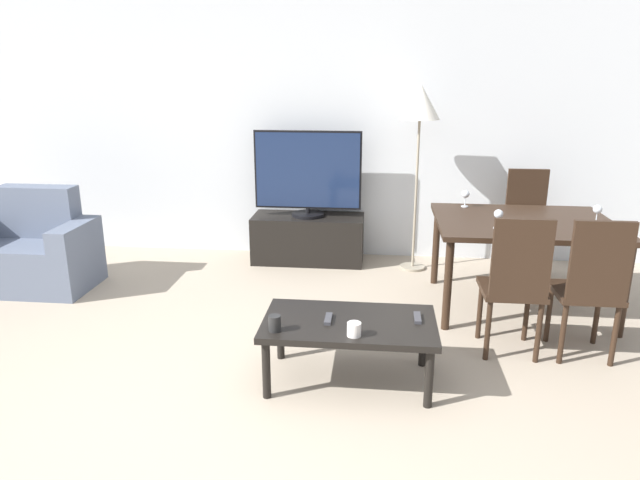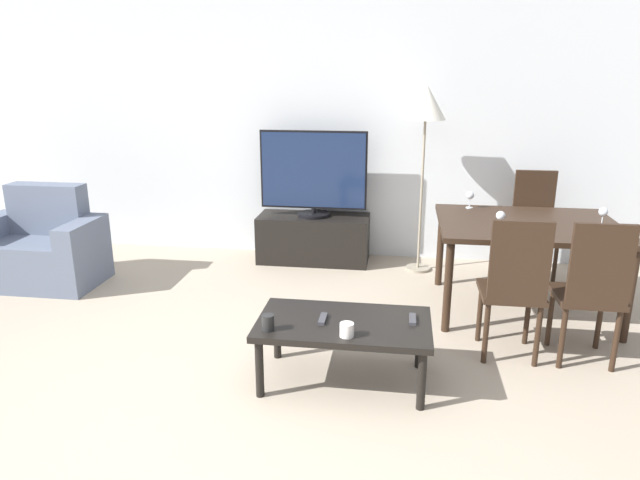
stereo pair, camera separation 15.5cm
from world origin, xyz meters
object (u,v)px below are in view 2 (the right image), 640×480
object	(u,v)px
tv_stand	(314,238)
cup_colored_far	(347,330)
remote_secondary	(323,319)
wine_glass_right	(603,213)
tv	(313,174)
cup_white_near	(268,322)
dining_table	(528,231)
dining_chair_near_right	(592,287)
remote_primary	(413,319)
wine_glass_left	(501,217)
dining_chair_near	(514,284)
floor_lamp	(426,109)
wine_glass_center	(470,196)
dining_chair_far	(534,220)
coffee_table	(344,328)
armchair	(41,250)

from	to	relation	value
tv_stand	cup_colored_far	size ratio (longest dim) A/B	13.55
remote_secondary	wine_glass_right	size ratio (longest dim) A/B	1.03
tv	cup_white_near	world-z (taller)	tv
dining_table	dining_chair_near_right	xyz separation A→B (m)	(0.24, -0.86, -0.12)
tv_stand	remote_secondary	distance (m)	2.34
remote_primary	wine_glass_left	distance (m)	1.22
dining_chair_near	floor_lamp	bearing A→B (deg)	107.90
tv_stand	wine_glass_left	bearing A→B (deg)	-38.73
tv_stand	cup_colored_far	xyz separation A→B (m)	(0.58, -2.49, 0.21)
tv	wine_glass_center	distance (m)	1.54
tv	dining_chair_far	world-z (taller)	tv
dining_table	remote_primary	distance (m)	1.54
cup_colored_far	wine_glass_center	xyz separation A→B (m)	(0.85, 1.92, 0.39)
coffee_table	wine_glass_left	size ratio (longest dim) A/B	7.18
wine_glass_left	wine_glass_right	xyz separation A→B (m)	(0.78, 0.23, 0.00)
floor_lamp	cup_colored_far	bearing A→B (deg)	-101.08
cup_colored_far	tv	bearing A→B (deg)	103.06
armchair	tv_stand	bearing A→B (deg)	22.34
floor_lamp	remote_secondary	world-z (taller)	floor_lamp
cup_white_near	cup_colored_far	world-z (taller)	cup_white_near
armchair	dining_table	distance (m)	4.19
tv_stand	tv	xyz separation A→B (m)	(0.00, -0.00, 0.66)
tv	dining_table	xyz separation A→B (m)	(1.84, -0.99, -0.23)
dining_chair_near	wine_glass_right	size ratio (longest dim) A/B	6.72
coffee_table	remote_primary	world-z (taller)	remote_primary
remote_secondary	tv	bearing A→B (deg)	100.19
armchair	cup_colored_far	bearing A→B (deg)	-27.74
armchair	tv	distance (m)	2.59
dining_table	wine_glass_right	distance (m)	0.55
dining_chair_far	remote_primary	world-z (taller)	dining_chair_far
wine_glass_left	wine_glass_center	distance (m)	0.71
dining_chair_near	remote_secondary	size ratio (longest dim) A/B	6.54
remote_secondary	remote_primary	bearing A→B (deg)	7.70
dining_chair_near_right	floor_lamp	distance (m)	2.24
tv_stand	dining_chair_near_right	distance (m)	2.80
wine_glass_left	remote_secondary	bearing A→B (deg)	-138.37
dining_chair_near	remote_secondary	distance (m)	1.28
remote_secondary	wine_glass_center	size ratio (longest dim) A/B	1.03
dining_chair_near	dining_table	bearing A→B (deg)	74.50
tv_stand	floor_lamp	bearing A→B (deg)	-6.67
cup_white_near	wine_glass_right	distance (m)	2.69
dining_chair_near	cup_colored_far	world-z (taller)	dining_chair_near
dining_chair_near_right	wine_glass_right	xyz separation A→B (m)	(0.28, 0.81, 0.30)
tv_stand	coffee_table	distance (m)	2.36
armchair	tv	bearing A→B (deg)	22.28
tv_stand	wine_glass_left	xyz separation A→B (m)	(1.58, -1.26, 0.60)
dining_chair_near	cup_white_near	bearing A→B (deg)	-157.04
armchair	tv	size ratio (longest dim) A/B	1.01
tv_stand	armchair	bearing A→B (deg)	-157.66
dining_chair_near_right	cup_colored_far	distance (m)	1.63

